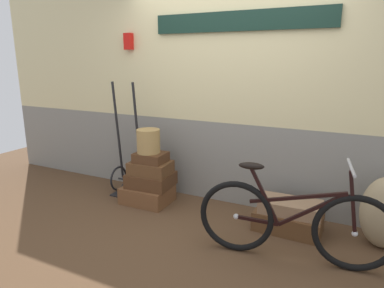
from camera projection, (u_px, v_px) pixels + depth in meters
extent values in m
cube|color=#513823|center=(199.00, 230.00, 3.56)|extent=(9.03, 5.20, 0.06)
cube|color=gray|center=(229.00, 161.00, 4.18)|extent=(7.03, 0.20, 0.98)
cube|color=beige|center=(232.00, 33.00, 3.82)|extent=(7.03, 0.20, 2.01)
cube|color=#142D23|center=(239.00, 21.00, 3.63)|extent=(2.01, 0.04, 0.21)
cube|color=red|center=(129.00, 41.00, 4.28)|extent=(0.10, 0.08, 0.20)
cube|color=brown|center=(147.00, 194.00, 4.18)|extent=(0.57, 0.46, 0.20)
cube|color=#4C2D19|center=(151.00, 180.00, 4.15)|extent=(0.54, 0.46, 0.16)
cube|color=brown|center=(151.00, 168.00, 4.10)|extent=(0.50, 0.39, 0.15)
cube|color=#4C2D19|center=(151.00, 157.00, 4.07)|extent=(0.37, 0.32, 0.11)
cube|color=brown|center=(288.00, 222.00, 3.48)|extent=(0.67, 0.39, 0.20)
cube|color=#937051|center=(290.00, 207.00, 3.44)|extent=(0.61, 0.35, 0.13)
cylinder|color=#A8844C|center=(148.00, 141.00, 4.03)|extent=(0.28, 0.28, 0.28)
torus|color=black|center=(119.00, 178.00, 4.54)|extent=(0.03, 0.33, 0.33)
torus|color=black|center=(141.00, 183.00, 4.38)|extent=(0.03, 0.33, 0.33)
cylinder|color=black|center=(130.00, 180.00, 4.46)|extent=(0.36, 0.02, 0.02)
cylinder|color=black|center=(118.00, 132.00, 4.37)|extent=(0.03, 0.14, 1.27)
cylinder|color=black|center=(137.00, 134.00, 4.24)|extent=(0.03, 0.14, 1.27)
cube|color=black|center=(125.00, 195.00, 4.40)|extent=(0.32, 0.22, 0.02)
torus|color=black|center=(236.00, 216.00, 3.06)|extent=(0.67, 0.15, 0.67)
sphere|color=#B2B2B7|center=(236.00, 216.00, 3.06)|extent=(0.05, 0.05, 0.05)
torus|color=black|center=(355.00, 234.00, 2.76)|extent=(0.67, 0.15, 0.67)
sphere|color=#B2B2B7|center=(355.00, 234.00, 2.76)|extent=(0.05, 0.05, 0.05)
cube|color=black|center=(312.00, 210.00, 2.83)|extent=(0.53, 0.10, 0.38)
cube|color=black|center=(265.00, 196.00, 2.93)|extent=(0.28, 0.07, 0.50)
cube|color=black|center=(257.00, 220.00, 3.00)|extent=(0.37, 0.08, 0.04)
cube|color=black|center=(297.00, 198.00, 2.84)|extent=(0.77, 0.14, 0.20)
cube|color=black|center=(353.00, 203.00, 2.71)|extent=(0.11, 0.04, 0.53)
ellipsoid|color=black|center=(251.00, 166.00, 2.91)|extent=(0.23, 0.12, 0.06)
cylinder|color=#A5A5AD|center=(351.00, 167.00, 2.65)|extent=(0.09, 0.46, 0.02)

